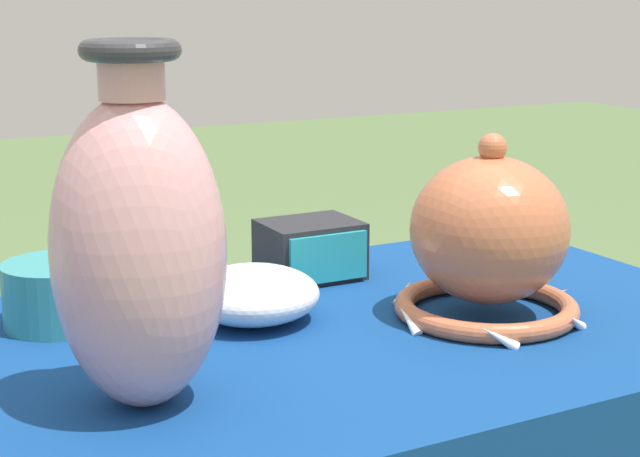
# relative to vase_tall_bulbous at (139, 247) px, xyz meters

# --- Properties ---
(display_table) EXTENTS (1.12, 0.58, 0.73)m
(display_table) POSITION_rel_vase_tall_bulbous_xyz_m (0.16, 0.09, -0.23)
(display_table) COLOR #38383D
(display_table) RESTS_ON ground_plane
(vase_tall_bulbous) EXTENTS (0.15, 0.15, 0.32)m
(vase_tall_bulbous) POSITION_rel_vase_tall_bulbous_xyz_m (0.00, 0.00, 0.00)
(vase_tall_bulbous) COLOR #D19399
(vase_tall_bulbous) RESTS_ON display_table
(vase_dome_bell) EXTENTS (0.22, 0.21, 0.21)m
(vase_dome_bell) POSITION_rel_vase_tall_bulbous_xyz_m (0.42, 0.05, -0.06)
(vase_dome_bell) COLOR #BC6642
(vase_dome_bell) RESTS_ON display_table
(mosaic_tile_box) EXTENTS (0.12, 0.10, 0.07)m
(mosaic_tile_box) POSITION_rel_vase_tall_bulbous_xyz_m (0.32, 0.29, -0.11)
(mosaic_tile_box) COLOR #232328
(mosaic_tile_box) RESTS_ON display_table
(pot_squat_teal) EXTENTS (0.12, 0.12, 0.07)m
(pot_squat_teal) POSITION_rel_vase_tall_bulbous_xyz_m (-0.01, 0.25, -0.11)
(pot_squat_teal) COLOR teal
(pot_squat_teal) RESTS_ON display_table
(bowl_shallow_porcelain) EXTENTS (0.15, 0.15, 0.06)m
(bowl_shallow_porcelain) POSITION_rel_vase_tall_bulbous_xyz_m (0.18, 0.16, -0.11)
(bowl_shallow_porcelain) COLOR white
(bowl_shallow_porcelain) RESTS_ON display_table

